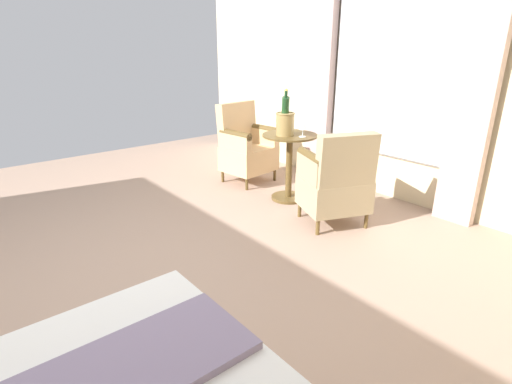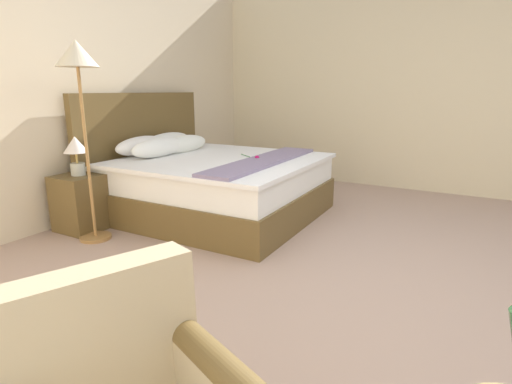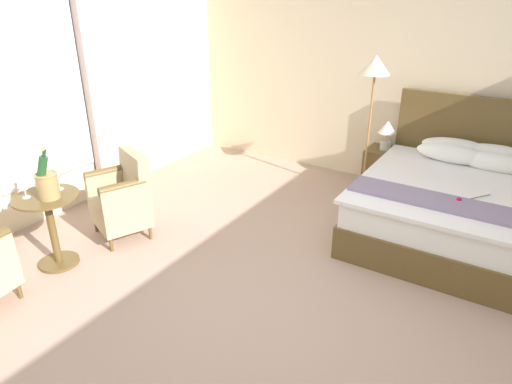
% 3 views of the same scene
% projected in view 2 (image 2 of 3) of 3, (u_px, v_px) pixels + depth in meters
% --- Properties ---
extents(ground_plane, '(7.80, 7.80, 0.00)m').
position_uv_depth(ground_plane, '(383.00, 291.00, 2.74)').
color(ground_plane, tan).
extents(wall_headboard_side, '(6.40, 0.12, 2.89)m').
position_uv_depth(wall_headboard_side, '(57.00, 79.00, 3.89)').
color(wall_headboard_side, beige).
rests_on(wall_headboard_side, ground).
extents(wall_far_side, '(0.12, 6.42, 2.89)m').
position_uv_depth(wall_far_side, '(445.00, 82.00, 5.10)').
color(wall_far_side, beige).
rests_on(wall_far_side, ground).
extents(bed, '(1.93, 2.12, 1.31)m').
position_uv_depth(bed, '(210.00, 181.00, 4.39)').
color(bed, brown).
rests_on(bed, ground).
extents(nightstand, '(0.45, 0.42, 0.55)m').
position_uv_depth(nightstand, '(82.00, 202.00, 3.90)').
color(nightstand, brown).
rests_on(nightstand, ground).
extents(bedside_lamp, '(0.22, 0.22, 0.37)m').
position_uv_depth(bedside_lamp, '(76.00, 150.00, 3.77)').
color(bedside_lamp, '#AEB0A0').
rests_on(bedside_lamp, nightstand).
extents(floor_lamp_brass, '(0.35, 0.35, 1.74)m').
position_uv_depth(floor_lamp_brass, '(79.00, 74.00, 3.33)').
color(floor_lamp_brass, '#9D703C').
rests_on(floor_lamp_brass, ground).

